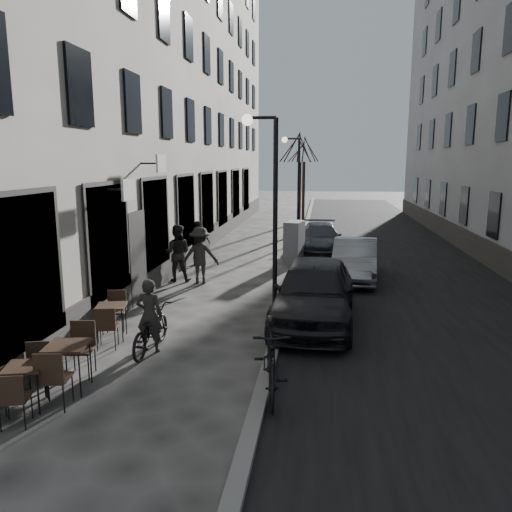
% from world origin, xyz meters
% --- Properties ---
extents(ground, '(120.00, 120.00, 0.00)m').
position_xyz_m(ground, '(0.00, 0.00, 0.00)').
color(ground, '#373532').
rests_on(ground, ground).
extents(road, '(7.30, 60.00, 0.00)m').
position_xyz_m(road, '(3.85, 16.00, 0.00)').
color(road, black).
rests_on(road, ground).
extents(kerb, '(0.25, 60.00, 0.12)m').
position_xyz_m(kerb, '(0.20, 16.00, 0.06)').
color(kerb, slate).
rests_on(kerb, ground).
extents(building_left, '(4.00, 35.00, 16.00)m').
position_xyz_m(building_left, '(-6.00, 16.50, 8.00)').
color(building_left, gray).
rests_on(building_left, ground).
extents(streetlamp_near, '(0.90, 0.28, 5.09)m').
position_xyz_m(streetlamp_near, '(-0.17, 6.00, 3.16)').
color(streetlamp_near, black).
rests_on(streetlamp_near, ground).
extents(streetlamp_far, '(0.90, 0.28, 5.09)m').
position_xyz_m(streetlamp_far, '(-0.17, 18.00, 3.16)').
color(streetlamp_far, black).
rests_on(streetlamp_far, ground).
extents(tree_near, '(2.40, 2.40, 5.70)m').
position_xyz_m(tree_near, '(-0.10, 21.00, 4.66)').
color(tree_near, black).
rests_on(tree_near, ground).
extents(tree_far, '(2.40, 2.40, 5.70)m').
position_xyz_m(tree_far, '(-0.10, 27.00, 4.66)').
color(tree_far, black).
rests_on(tree_far, ground).
extents(bistro_set_a, '(0.78, 1.53, 0.88)m').
position_xyz_m(bistro_set_a, '(-3.53, 0.61, 0.45)').
color(bistro_set_a, black).
rests_on(bistro_set_a, ground).
extents(bistro_set_b, '(0.78, 1.74, 1.00)m').
position_xyz_m(bistro_set_b, '(-3.17, 1.31, 0.52)').
color(bistro_set_b, black).
rests_on(bistro_set_b, ground).
extents(bistro_set_c, '(0.80, 1.63, 0.93)m').
position_xyz_m(bistro_set_c, '(-3.49, 3.89, 0.48)').
color(bistro_set_c, black).
rests_on(bistro_set_c, ground).
extents(utility_cabinet, '(0.82, 1.20, 1.65)m').
position_xyz_m(utility_cabinet, '(0.10, 13.02, 0.82)').
color(utility_cabinet, slate).
rests_on(utility_cabinet, ground).
extents(bicycle, '(0.71, 1.86, 0.96)m').
position_xyz_m(bicycle, '(-2.38, 3.28, 0.48)').
color(bicycle, black).
rests_on(bicycle, ground).
extents(cyclist_rider, '(0.59, 0.40, 1.58)m').
position_xyz_m(cyclist_rider, '(-2.38, 3.28, 0.79)').
color(cyclist_rider, '#292623').
rests_on(cyclist_rider, ground).
extents(pedestrian_near, '(0.99, 0.81, 1.90)m').
position_xyz_m(pedestrian_near, '(-3.60, 9.47, 0.95)').
color(pedestrian_near, black).
rests_on(pedestrian_near, ground).
extents(pedestrian_mid, '(1.30, 0.87, 1.86)m').
position_xyz_m(pedestrian_mid, '(-2.76, 9.25, 0.93)').
color(pedestrian_mid, '#2C2926').
rests_on(pedestrian_mid, ground).
extents(pedestrian_far, '(1.08, 0.78, 1.70)m').
position_xyz_m(pedestrian_far, '(-3.60, 12.17, 0.85)').
color(pedestrian_far, black).
rests_on(pedestrian_far, ground).
extents(car_near, '(2.17, 4.86, 1.62)m').
position_xyz_m(car_near, '(1.02, 5.58, 0.81)').
color(car_near, black).
rests_on(car_near, ground).
extents(car_mid, '(1.78, 4.21, 1.35)m').
position_xyz_m(car_mid, '(2.30, 10.51, 0.68)').
color(car_mid, gray).
rests_on(car_mid, ground).
extents(car_far, '(1.96, 4.47, 1.28)m').
position_xyz_m(car_far, '(1.10, 15.27, 0.64)').
color(car_far, '#3A3D45').
rests_on(car_far, ground).
extents(moped, '(0.88, 2.20, 1.29)m').
position_xyz_m(moped, '(0.35, 1.63, 0.64)').
color(moped, black).
rests_on(moped, ground).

